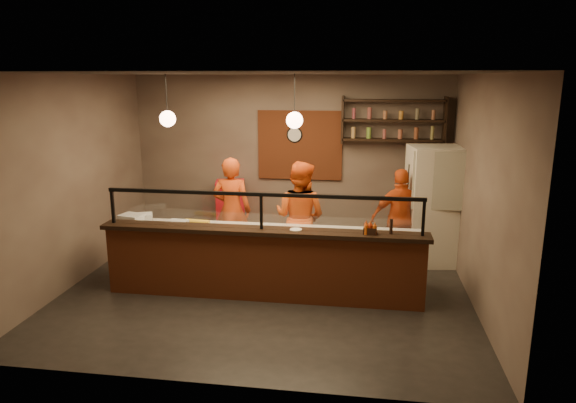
% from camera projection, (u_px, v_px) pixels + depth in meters
% --- Properties ---
extents(floor, '(6.00, 6.00, 0.00)m').
position_uv_depth(floor, '(266.00, 290.00, 7.79)').
color(floor, black).
rests_on(floor, ground).
extents(ceiling, '(6.00, 6.00, 0.00)m').
position_uv_depth(ceiling, '(264.00, 73.00, 7.04)').
color(ceiling, '#3A332D').
rests_on(ceiling, wall_back).
extents(wall_back, '(6.00, 0.00, 6.00)m').
position_uv_depth(wall_back, '(290.00, 161.00, 9.82)').
color(wall_back, '#736254').
rests_on(wall_back, floor).
extents(wall_left, '(0.00, 5.00, 5.00)m').
position_uv_depth(wall_left, '(73.00, 181.00, 7.84)').
color(wall_left, '#736254').
rests_on(wall_left, floor).
extents(wall_right, '(0.00, 5.00, 5.00)m').
position_uv_depth(wall_right, '(481.00, 194.00, 6.99)').
color(wall_right, '#736254').
rests_on(wall_right, floor).
extents(wall_front, '(6.00, 0.00, 6.00)m').
position_uv_depth(wall_front, '(217.00, 240.00, 5.01)').
color(wall_front, '#736254').
rests_on(wall_front, floor).
extents(brick_patch, '(1.60, 0.04, 1.30)m').
position_uv_depth(brick_patch, '(300.00, 145.00, 9.69)').
color(brick_patch, brown).
rests_on(brick_patch, wall_back).
extents(service_counter, '(4.60, 0.25, 1.00)m').
position_uv_depth(service_counter, '(262.00, 266.00, 7.39)').
color(service_counter, brown).
rests_on(service_counter, floor).
extents(counter_ledge, '(4.70, 0.37, 0.06)m').
position_uv_depth(counter_ledge, '(262.00, 231.00, 7.26)').
color(counter_ledge, black).
rests_on(counter_ledge, service_counter).
extents(worktop_cabinet, '(4.60, 0.75, 0.85)m').
position_uv_depth(worktop_cabinet, '(268.00, 259.00, 7.88)').
color(worktop_cabinet, gray).
rests_on(worktop_cabinet, floor).
extents(worktop, '(4.60, 0.75, 0.05)m').
position_uv_depth(worktop, '(268.00, 231.00, 7.78)').
color(worktop, beige).
rests_on(worktop, worktop_cabinet).
extents(sneeze_guard, '(4.50, 0.05, 0.52)m').
position_uv_depth(sneeze_guard, '(261.00, 208.00, 7.18)').
color(sneeze_guard, white).
rests_on(sneeze_guard, counter_ledge).
extents(wall_shelving, '(1.84, 0.28, 0.85)m').
position_uv_depth(wall_shelving, '(393.00, 120.00, 9.19)').
color(wall_shelving, black).
rests_on(wall_shelving, wall_back).
extents(wall_clock, '(0.30, 0.04, 0.30)m').
position_uv_depth(wall_clock, '(295.00, 135.00, 9.65)').
color(wall_clock, black).
rests_on(wall_clock, wall_back).
extents(pendant_left, '(0.24, 0.24, 0.77)m').
position_uv_depth(pendant_left, '(168.00, 119.00, 7.60)').
color(pendant_left, black).
rests_on(pendant_left, ceiling).
extents(pendant_right, '(0.24, 0.24, 0.77)m').
position_uv_depth(pendant_right, '(295.00, 120.00, 7.33)').
color(pendant_right, black).
rests_on(pendant_right, ceiling).
extents(cook_left, '(0.67, 0.44, 1.84)m').
position_uv_depth(cook_left, '(232.00, 210.00, 8.84)').
color(cook_left, '#CE4313').
rests_on(cook_left, floor).
extents(cook_mid, '(1.09, 0.97, 1.85)m').
position_uv_depth(cook_mid, '(300.00, 217.00, 8.39)').
color(cook_mid, '#DF5015').
rests_on(cook_mid, floor).
extents(cook_right, '(1.04, 0.55, 1.69)m').
position_uv_depth(cook_right, '(401.00, 218.00, 8.61)').
color(cook_right, '#CE4613').
rests_on(cook_right, floor).
extents(fridge, '(0.95, 0.90, 2.03)m').
position_uv_depth(fridge, '(433.00, 206.00, 8.76)').
color(fridge, beige).
rests_on(fridge, floor).
extents(red_cooler, '(0.62, 0.59, 1.24)m').
position_uv_depth(red_cooler, '(231.00, 213.00, 9.87)').
color(red_cooler, red).
rests_on(red_cooler, floor).
extents(pizza_dough, '(0.63, 0.63, 0.01)m').
position_uv_depth(pizza_dough, '(241.00, 229.00, 7.77)').
color(pizza_dough, beige).
rests_on(pizza_dough, worktop).
extents(prep_tub_a, '(0.40, 0.35, 0.17)m').
position_uv_depth(prep_tub_a, '(132.00, 220.00, 8.00)').
color(prep_tub_a, silver).
rests_on(prep_tub_a, worktop).
extents(prep_tub_b, '(0.36, 0.33, 0.15)m').
position_uv_depth(prep_tub_b, '(143.00, 218.00, 8.12)').
color(prep_tub_b, white).
rests_on(prep_tub_b, worktop).
extents(prep_tub_c, '(0.31, 0.26, 0.14)m').
position_uv_depth(prep_tub_c, '(177.00, 225.00, 7.74)').
color(prep_tub_c, silver).
rests_on(prep_tub_c, worktop).
extents(rolling_pin, '(0.40, 0.11, 0.07)m').
position_uv_depth(rolling_pin, '(198.00, 222.00, 8.09)').
color(rolling_pin, yellow).
rests_on(rolling_pin, worktop).
extents(condiment_caddy, '(0.19, 0.16, 0.10)m').
position_uv_depth(condiment_caddy, '(370.00, 230.00, 7.01)').
color(condiment_caddy, black).
rests_on(condiment_caddy, counter_ledge).
extents(pepper_mill, '(0.06, 0.06, 0.21)m').
position_uv_depth(pepper_mill, '(391.00, 226.00, 7.00)').
color(pepper_mill, black).
rests_on(pepper_mill, counter_ledge).
extents(small_plate, '(0.22, 0.22, 0.01)m').
position_uv_depth(small_plate, '(296.00, 230.00, 7.20)').
color(small_plate, silver).
rests_on(small_plate, counter_ledge).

